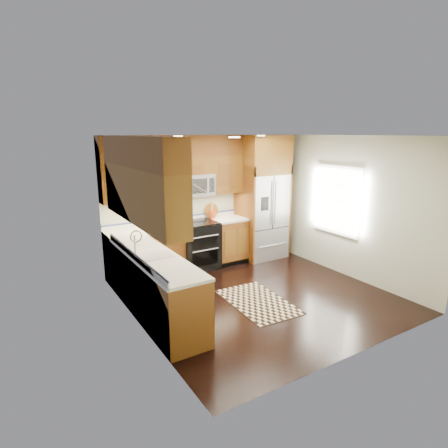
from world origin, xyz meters
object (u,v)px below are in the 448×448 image
refrigerator (262,197)px  knife_block (175,219)px  range (197,246)px  rug (258,302)px  utensil_crock (212,213)px

refrigerator → knife_block: (-1.99, 0.07, -0.24)m
range → rug: range is taller
range → rug: 1.93m
refrigerator → utensil_crock: size_ratio=7.62×
knife_block → refrigerator: bearing=-2.1°
refrigerator → utensil_crock: 1.16m
refrigerator → range: bearing=178.6°
range → utensil_crock: bearing=20.9°
refrigerator → knife_block: refrigerator is taller
range → utensil_crock: size_ratio=2.77×
knife_block → rug: bearing=-74.0°
knife_block → range: bearing=-4.5°
range → utensil_crock: 0.75m
rug → utensil_crock: size_ratio=4.09×
refrigerator → utensil_crock: (-1.11, 0.21, -0.25)m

